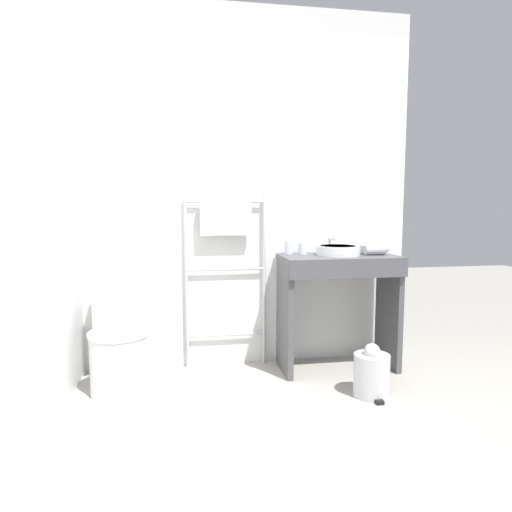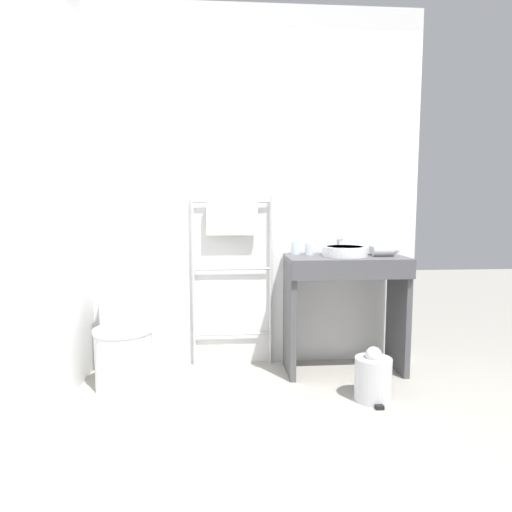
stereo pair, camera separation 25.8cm
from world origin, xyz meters
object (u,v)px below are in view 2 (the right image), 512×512
Objects in this scene: cup_near_edge at (309,249)px; trash_bin at (373,377)px; hair_dryer at (383,251)px; toilet at (125,341)px; towel_radiator at (232,241)px; cup_near_wall at (295,248)px; sink_basin at (345,251)px.

cup_near_edge is 1.02m from trash_bin.
hair_dryer reaches higher than trash_bin.
hair_dryer is (1.83, 0.13, 0.59)m from toilet.
towel_radiator is 0.58m from cup_near_edge.
towel_radiator is 1.38m from trash_bin.
trash_bin is at bearing -13.51° from toilet.
cup_near_edge reaches higher than hair_dryer.
towel_radiator reaches higher than cup_near_wall.
cup_near_edge is (-0.24, 0.10, 0.01)m from sink_basin.
cup_near_edge reaches higher than trash_bin.
towel_radiator reaches higher than sink_basin.
cup_near_wall is 1.11× the size of cup_near_edge.
trash_bin is at bearing -65.06° from cup_near_edge.
sink_basin is at bearing 176.79° from hair_dryer.
toilet is 1.92m from hair_dryer.
towel_radiator is at bearing 169.60° from hair_dryer.
towel_radiator is at bearing 140.48° from trash_bin.
sink_basin is 3.34× the size of cup_near_wall.
cup_near_wall is at bearing 164.73° from hair_dryer.
cup_near_wall reaches higher than cup_near_edge.
cup_near_wall reaches higher than hair_dryer.
cup_near_edge is at bearing 10.63° from toilet.
sink_basin is 3.69× the size of cup_near_edge.
sink_basin is (0.81, -0.18, -0.06)m from towel_radiator.
towel_radiator is 0.48m from cup_near_wall.
sink_basin is at bearing -12.84° from towel_radiator.
cup_near_wall is 1.09m from trash_bin.
towel_radiator is 4.04× the size of sink_basin.
sink_basin is 0.28m from hair_dryer.
cup_near_wall reaches higher than toilet.
towel_radiator is (0.74, 0.33, 0.65)m from toilet.
trash_bin is (-0.23, -0.51, -0.75)m from hair_dryer.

